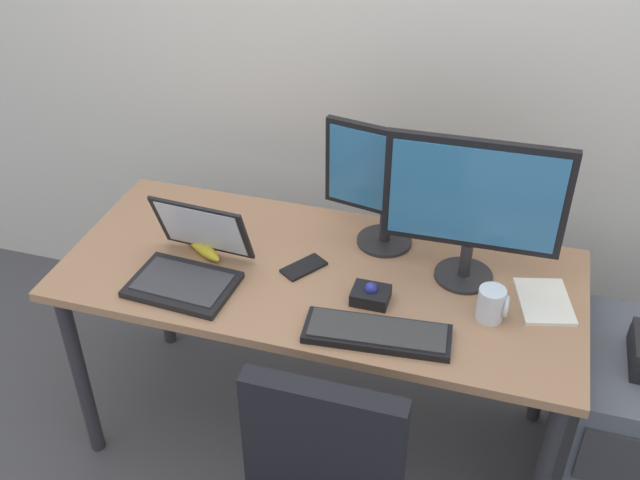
# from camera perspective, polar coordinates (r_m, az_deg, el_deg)

# --- Properties ---
(ground_plane) EXTENTS (8.00, 8.00, 0.00)m
(ground_plane) POSITION_cam_1_polar(r_m,az_deg,el_deg) (2.83, 0.00, -14.44)
(ground_plane) COLOR #4A4A4E
(desk) EXTENTS (1.62, 0.71, 0.74)m
(desk) POSITION_cam_1_polar(r_m,az_deg,el_deg) (2.37, 0.00, -3.94)
(desk) COLOR #A47755
(desk) RESTS_ON ground
(file_cabinet) EXTENTS (0.42, 0.53, 0.61)m
(file_cabinet) POSITION_cam_1_polar(r_m,az_deg,el_deg) (2.63, 22.85, -13.29)
(file_cabinet) COLOR #535A65
(file_cabinet) RESTS_ON ground
(monitor_main) EXTENTS (0.53, 0.18, 0.47)m
(monitor_main) POSITION_cam_1_polar(r_m,az_deg,el_deg) (2.18, 11.70, 2.83)
(monitor_main) COLOR #262628
(monitor_main) RESTS_ON desk
(monitor_side) EXTENTS (0.42, 0.18, 0.41)m
(monitor_side) POSITION_cam_1_polar(r_m,az_deg,el_deg) (2.33, 5.20, 4.45)
(monitor_side) COLOR #262628
(monitor_side) RESTS_ON desk
(keyboard) EXTENTS (0.42, 0.17, 0.03)m
(keyboard) POSITION_cam_1_polar(r_m,az_deg,el_deg) (2.09, 4.40, -7.14)
(keyboard) COLOR black
(keyboard) RESTS_ON desk
(laptop) EXTENTS (0.33, 0.32, 0.23)m
(laptop) POSITION_cam_1_polar(r_m,az_deg,el_deg) (2.30, -9.96, -1.78)
(laptop) COLOR black
(laptop) RESTS_ON desk
(trackball_mouse) EXTENTS (0.11, 0.09, 0.07)m
(trackball_mouse) POSITION_cam_1_polar(r_m,az_deg,el_deg) (2.20, 3.91, -4.20)
(trackball_mouse) COLOR black
(trackball_mouse) RESTS_ON desk
(coffee_mug) EXTENTS (0.09, 0.08, 0.10)m
(coffee_mug) POSITION_cam_1_polar(r_m,az_deg,el_deg) (2.17, 13.05, -4.83)
(coffee_mug) COLOR silver
(coffee_mug) RESTS_ON desk
(paper_notepad) EXTENTS (0.19, 0.24, 0.01)m
(paper_notepad) POSITION_cam_1_polar(r_m,az_deg,el_deg) (2.29, 16.83, -4.53)
(paper_notepad) COLOR white
(paper_notepad) RESTS_ON desk
(cell_phone) EXTENTS (0.14, 0.16, 0.01)m
(cell_phone) POSITION_cam_1_polar(r_m,az_deg,el_deg) (2.32, -1.28, -2.16)
(cell_phone) COLOR black
(cell_phone) RESTS_ON desk
(banana) EXTENTS (0.18, 0.14, 0.04)m
(banana) POSITION_cam_1_polar(r_m,az_deg,el_deg) (2.42, -9.03, -0.54)
(banana) COLOR yellow
(banana) RESTS_ON desk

